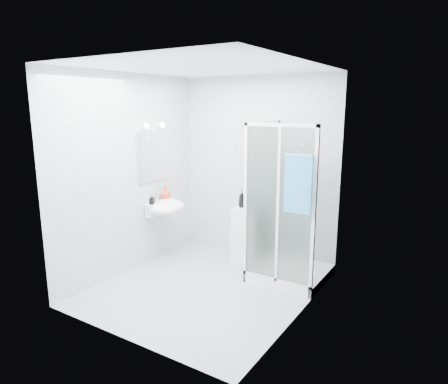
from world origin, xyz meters
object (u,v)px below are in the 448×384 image
Objects in this scene: storage_cabinet at (245,235)px; shampoo_bottle_a at (242,199)px; wall_basin at (165,207)px; soap_dispenser_black at (152,199)px; hand_towel at (298,183)px; shampoo_bottle_b at (249,201)px; soap_dispenser_orange at (166,193)px; shower_enclosure at (283,246)px.

storage_cabinet is 0.52m from shampoo_bottle_a.
wall_basin is 4.08× the size of soap_dispenser_black.
soap_dispenser_black is (-0.08, -0.18, 0.13)m from wall_basin.
hand_towel reaches higher than wall_basin.
wall_basin is 1.18m from shampoo_bottle_b.
shampoo_bottle_b is at bearing 22.21° from soap_dispenser_orange.
shampoo_bottle_b reaches higher than soap_dispenser_black.
hand_towel reaches higher than shampoo_bottle_b.
storage_cabinet is 5.68× the size of soap_dispenser_black.
shower_enclosure is 0.84m from shampoo_bottle_b.
shower_enclosure reaches higher than soap_dispenser_black.
soap_dispenser_black reaches higher than storage_cabinet.
soap_dispenser_orange is 1.37× the size of soap_dispenser_black.
shampoo_bottle_a reaches higher than soap_dispenser_black.
hand_towel is at bearing -50.08° from shower_enclosure.
soap_dispenser_orange is at bearing -155.57° from shampoo_bottle_a.
shower_enclosure is at bearing 5.13° from soap_dispenser_orange.
shampoo_bottle_b is 1.64× the size of soap_dispenser_black.
shower_enclosure reaches higher than wall_basin.
soap_dispenser_black is at bearing -140.46° from shampoo_bottle_a.
wall_basin is at bearing -145.21° from shampoo_bottle_a.
soap_dispenser_black is (-1.73, -0.50, 0.48)m from shower_enclosure.
shampoo_bottle_a reaches higher than wall_basin.
storage_cabinet is 3.45× the size of shampoo_bottle_b.
hand_towel reaches higher than storage_cabinet.
shampoo_bottle_a reaches higher than storage_cabinet.
shower_enclosure reaches higher than shampoo_bottle_a.
shower_enclosure is 2.57× the size of storage_cabinet.
soap_dispenser_black is (-1.03, -0.78, 0.54)m from storage_cabinet.
wall_basin reaches higher than storage_cabinet.
shower_enclosure is 8.22× the size of shampoo_bottle_a.
shower_enclosure reaches higher than storage_cabinet.
soap_dispenser_orange reaches higher than storage_cabinet.
soap_dispenser_black is at bearing -82.50° from soap_dispenser_orange.
soap_dispenser_orange is (-0.12, 0.16, 0.16)m from wall_basin.
shampoo_bottle_a is 1.08× the size of shampoo_bottle_b.
soap_dispenser_black is (0.04, -0.34, -0.03)m from soap_dispenser_orange.
shower_enclosure is 1.72m from wall_basin.
wall_basin is at bearing 66.31° from soap_dispenser_black.
shower_enclosure is 3.57× the size of wall_basin.
shampoo_bottle_a is 1.29× the size of soap_dispenser_orange.
shower_enclosure reaches higher than shampoo_bottle_b.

